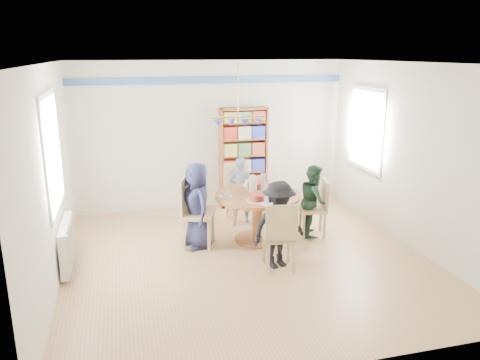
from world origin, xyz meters
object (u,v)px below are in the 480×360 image
object	(u,v)px
chair_right	(318,205)
person_right	(314,200)
dining_table	(257,206)
chair_left	(192,209)
chair_near	(280,234)
person_far	(241,190)
person_near	(278,225)
chair_far	(239,189)
person_left	(197,205)
bookshelf	(243,158)
radiator	(67,244)

from	to	relation	value
chair_right	person_right	bearing A→B (deg)	147.16
dining_table	chair_left	xyz separation A→B (m)	(-1.00, 0.04, 0.02)
chair_near	person_right	xyz separation A→B (m)	(0.94, 1.09, 0.05)
chair_left	person_far	world-z (taller)	person_far
chair_right	person_near	distance (m)	1.36
chair_right	chair_near	bearing A→B (deg)	-133.52
chair_far	person_right	distance (m)	1.38
person_left	dining_table	bearing A→B (deg)	76.60
chair_right	chair_left	bearing A→B (deg)	178.31
chair_left	person_right	distance (m)	1.94
dining_table	bookshelf	world-z (taller)	bookshelf
radiator	chair_far	bearing A→B (deg)	25.55
person_left	chair_left	bearing A→B (deg)	-134.03
chair_right	person_left	size ratio (longest dim) A/B	0.70
chair_right	person_left	bearing A→B (deg)	179.52
person_right	person_near	bearing A→B (deg)	153.27
chair_left	bookshelf	distance (m)	2.13
radiator	chair_left	distance (m)	1.79
chair_right	chair_far	bearing A→B (deg)	135.92
radiator	chair_near	size ratio (longest dim) A/B	1.05
person_left	person_right	world-z (taller)	person_left
dining_table	chair_right	distance (m)	0.99
radiator	dining_table	size ratio (longest dim) A/B	0.77
person_left	person_right	size ratio (longest dim) A/B	1.13
chair_left	person_far	distance (m)	1.27
person_right	person_far	distance (m)	1.29
chair_near	person_left	bearing A→B (deg)	130.88
bookshelf	chair_far	bearing A→B (deg)	-110.78
dining_table	person_left	xyz separation A→B (m)	(-0.93, 0.00, 0.09)
chair_left	chair_right	distance (m)	1.99
person_right	bookshelf	xyz separation A→B (m)	(-0.70, 1.72, 0.34)
chair_left	chair_far	size ratio (longest dim) A/B	1.05
radiator	chair_far	xyz separation A→B (m)	(2.70, 1.29, 0.20)
radiator	person_far	bearing A→B (deg)	23.44
dining_table	person_near	size ratio (longest dim) A/B	1.08
radiator	chair_far	size ratio (longest dim) A/B	1.00
person_far	dining_table	bearing A→B (deg)	103.29
person_left	bookshelf	xyz separation A→B (m)	(1.17, 1.74, 0.27)
person_far	person_near	xyz separation A→B (m)	(0.05, -1.82, 0.03)
chair_right	bookshelf	bearing A→B (deg)	113.22
dining_table	person_right	xyz separation A→B (m)	(0.94, 0.02, 0.01)
person_near	radiator	bearing A→B (deg)	151.58
dining_table	chair_near	bearing A→B (deg)	-90.27
chair_near	person_right	world-z (taller)	person_right
chair_left	chair_right	world-z (taller)	chair_left
chair_near	person_near	xyz separation A→B (m)	(0.02, 0.12, 0.08)
chair_right	bookshelf	distance (m)	1.95
chair_left	person_near	xyz separation A→B (m)	(1.01, -0.99, 0.02)
radiator	bookshelf	xyz separation A→B (m)	(2.98, 2.04, 0.56)
chair_left	bookshelf	xyz separation A→B (m)	(1.24, 1.70, 0.33)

